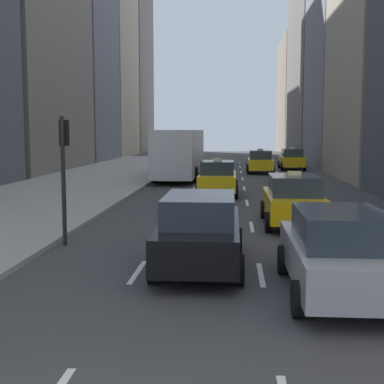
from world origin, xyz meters
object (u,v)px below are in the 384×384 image
Objects in this scene: taxi_second at (293,200)px; taxi_fourth at (292,159)px; taxi_third at (260,162)px; taxi_lead at (218,178)px; sedan_silver_behind at (338,252)px; traffic_light_pole at (64,160)px; sedan_black_near at (200,230)px; city_bus at (180,152)px.

taxi_fourth is (2.80, 26.50, 0.00)m from taxi_second.
taxi_third is at bearing 90.00° from taxi_second.
taxi_second is at bearing -96.03° from taxi_fourth.
taxi_lead and taxi_second have the same top height.
sedan_silver_behind is 8.09m from traffic_light_pole.
city_bus is at bearing 96.78° from sedan_black_near.
taxi_second is at bearing 64.18° from sedan_black_near.
taxi_lead is 1.22× the size of traffic_light_pole.
taxi_lead is 14.12m from sedan_black_near.
taxi_lead is 1.00× the size of taxi_second.
sedan_black_near is 0.42× the size of city_bus.
taxi_second reaches higher than sedan_black_near.
taxi_lead is at bearing 99.87° from sedan_silver_behind.
city_bus reaches higher than taxi_second.
sedan_black_near reaches higher than sedan_silver_behind.
sedan_silver_behind is at bearing -77.64° from city_bus.
taxi_lead is 1.00× the size of taxi_third.
traffic_light_pole is at bearing -93.04° from city_bus.
sedan_black_near is at bearing -95.63° from taxi_third.
taxi_second is at bearing -71.42° from taxi_lead.
traffic_light_pole is (-9.55, -30.07, 1.53)m from taxi_fourth.
traffic_light_pole reaches higher than taxi_third.
taxi_second is 7.79m from traffic_light_pole.
traffic_light_pole is (-3.95, 2.22, 1.52)m from sedan_black_near.
taxi_lead is 0.89× the size of sedan_black_near.
traffic_light_pole reaches higher than sedan_silver_behind.
traffic_light_pole is (-6.75, 4.19, 1.54)m from sedan_silver_behind.
taxi_third is 4.80m from taxi_fourth.
traffic_light_pole reaches higher than taxi_fourth.
taxi_third is 0.89× the size of sedan_black_near.
taxi_lead reaches higher than sedan_silver_behind.
taxi_third is 1.22× the size of traffic_light_pole.
sedan_silver_behind is at bearing -94.67° from taxi_fourth.
taxi_lead and taxi_fourth have the same top height.
taxi_second is at bearing -72.55° from city_bus.
taxi_second and taxi_fourth have the same top height.
taxi_third is 28.53m from sedan_black_near.
traffic_light_pole is at bearing -104.46° from taxi_third.
sedan_silver_behind is (2.80, -1.97, -0.02)m from sedan_black_near.
sedan_silver_behind is 1.27× the size of traffic_light_pole.
city_bus is (-2.81, 9.52, 0.91)m from taxi_lead.
sedan_silver_behind is at bearing -31.81° from traffic_light_pole.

